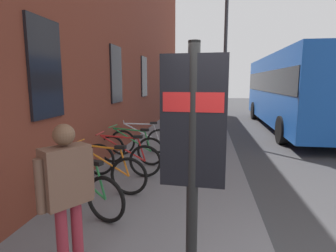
# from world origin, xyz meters

# --- Properties ---
(ground) EXTENTS (60.00, 60.00, 0.00)m
(ground) POSITION_xyz_m (6.00, -1.00, 0.00)
(ground) COLOR #38383A
(sidewalk_pavement) EXTENTS (24.00, 3.50, 0.12)m
(sidewalk_pavement) POSITION_xyz_m (8.00, 1.75, 0.06)
(sidewalk_pavement) COLOR slate
(sidewalk_pavement) RESTS_ON ground
(station_facade) EXTENTS (22.00, 0.65, 8.98)m
(station_facade) POSITION_xyz_m (8.99, 3.80, 4.49)
(station_facade) COLOR brown
(station_facade) RESTS_ON ground
(bicycle_beside_lamp) EXTENTS (0.71, 1.69, 0.97)m
(bicycle_beside_lamp) POSITION_xyz_m (1.62, 2.82, 0.51)
(bicycle_beside_lamp) COLOR black
(bicycle_beside_lamp) RESTS_ON sidewalk_pavement
(bicycle_by_door) EXTENTS (0.48, 1.77, 0.97)m
(bicycle_by_door) POSITION_xyz_m (2.52, 2.79, 0.51)
(bicycle_by_door) COLOR black
(bicycle_by_door) RESTS_ON sidewalk_pavement
(bicycle_under_window) EXTENTS (0.48, 1.77, 0.97)m
(bicycle_under_window) POSITION_xyz_m (3.47, 2.71, 0.51)
(bicycle_under_window) COLOR black
(bicycle_under_window) RESTS_ON sidewalk_pavement
(bicycle_far_end) EXTENTS (0.48, 1.77, 0.97)m
(bicycle_far_end) POSITION_xyz_m (4.39, 2.76, 0.51)
(bicycle_far_end) COLOR black
(bicycle_far_end) RESTS_ON sidewalk_pavement
(bicycle_mid_rack) EXTENTS (0.69, 1.70, 0.97)m
(bicycle_mid_rack) POSITION_xyz_m (5.39, 2.75, 0.51)
(bicycle_mid_rack) COLOR black
(bicycle_mid_rack) RESTS_ON sidewalk_pavement
(transit_info_sign) EXTENTS (0.12, 0.55, 2.40)m
(transit_info_sign) POSITION_xyz_m (0.04, 0.98, 1.72)
(transit_info_sign) COLOR black
(transit_info_sign) RESTS_ON sidewalk_pavement
(city_bus) EXTENTS (10.54, 2.76, 3.35)m
(city_bus) POSITION_xyz_m (11.24, -3.00, 1.92)
(city_bus) COLOR #1951B2
(city_bus) RESTS_ON ground
(pedestrian_by_facade) EXTENTS (0.54, 0.47, 1.66)m
(pedestrian_by_facade) POSITION_xyz_m (0.32, 2.29, 1.13)
(pedestrian_by_facade) COLOR maroon
(pedestrian_by_facade) RESTS_ON sidewalk_pavement
(street_lamp) EXTENTS (0.28, 0.28, 5.64)m
(street_lamp) POSITION_xyz_m (7.93, 0.30, 3.43)
(street_lamp) COLOR #333338
(street_lamp) RESTS_ON sidewalk_pavement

